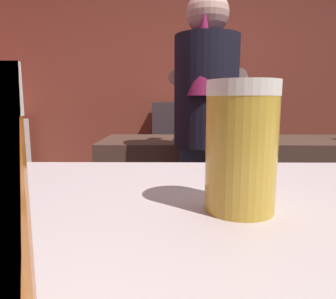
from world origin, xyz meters
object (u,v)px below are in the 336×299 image
(chefs_knife, at_px, (240,139))
(bottle_hot_sauce, at_px, (238,95))
(bottle_olive_oil, at_px, (214,94))
(bottle_vinegar, at_px, (199,95))
(bartender, at_px, (205,131))
(pint_glass_far, at_px, (241,147))
(mixing_bowl, at_px, (192,136))
(bottle_soy, at_px, (192,94))

(chefs_knife, xyz_separation_m, bottle_hot_sauce, (0.23, 1.19, 0.32))
(bottle_olive_oil, height_order, bottle_vinegar, bottle_olive_oil)
(bartender, bearing_deg, pint_glass_far, -169.90)
(bartender, distance_m, bottle_hot_sauce, 1.69)
(pint_glass_far, height_order, bottle_hot_sauce, bottle_hot_sauce)
(bottle_hot_sauce, bearing_deg, bottle_vinegar, 168.02)
(chefs_knife, relative_size, bottle_vinegar, 1.25)
(mixing_bowl, relative_size, bottle_hot_sauce, 1.03)
(chefs_knife, relative_size, bottle_olive_oil, 1.06)
(bottle_vinegar, xyz_separation_m, bottle_soy, (-0.09, -0.14, 0.01))
(mixing_bowl, height_order, bottle_soy, bottle_soy)
(bottle_vinegar, bearing_deg, chefs_knife, -82.63)
(bartender, relative_size, bottle_olive_oil, 7.48)
(bartender, bearing_deg, chefs_knife, -19.96)
(bottle_hot_sauce, bearing_deg, bottle_olive_oil, 163.43)
(mixing_bowl, xyz_separation_m, bottle_olive_oil, (0.31, 1.28, 0.31))
(mixing_bowl, bearing_deg, chefs_knife, 1.69)
(bartender, xyz_separation_m, bottle_olive_oil, (0.27, 1.67, 0.23))
(pint_glass_far, distance_m, bottle_hot_sauce, 3.01)
(bartender, xyz_separation_m, mixing_bowl, (-0.05, 0.39, -0.07))
(pint_glass_far, relative_size, bottle_vinegar, 0.71)
(mixing_bowl, relative_size, bottle_soy, 0.99)
(bottle_vinegar, bearing_deg, bartender, -93.94)
(bartender, distance_m, mixing_bowl, 0.40)
(bartender, height_order, pint_glass_far, bartender)
(bottle_vinegar, bearing_deg, pint_glass_far, -94.29)
(bottle_olive_oil, bearing_deg, pint_glass_far, -97.14)
(bartender, bearing_deg, mixing_bowl, 21.47)
(bottle_olive_oil, relative_size, bottle_hot_sauce, 1.14)
(pint_glass_far, height_order, bottle_olive_oil, bottle_olive_oil)
(bottle_vinegar, height_order, bottle_soy, bottle_soy)
(bartender, bearing_deg, bottle_olive_oil, 5.79)
(mixing_bowl, relative_size, chefs_knife, 0.86)
(bottle_olive_oil, relative_size, bottle_vinegar, 1.18)
(pint_glass_far, bearing_deg, bottle_olive_oil, 82.86)
(bartender, distance_m, bottle_vinegar, 1.70)
(pint_glass_far, bearing_deg, bottle_soy, 87.26)
(bottle_olive_oil, bearing_deg, bottle_hot_sauce, -16.57)
(mixing_bowl, xyz_separation_m, bottle_soy, (0.07, 1.15, 0.30))
(pint_glass_far, xyz_separation_m, bottle_olive_oil, (0.38, 3.02, 0.12))
(bottle_hot_sauce, height_order, bottle_soy, bottle_soy)
(bartender, height_order, bottle_hot_sauce, bartender)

